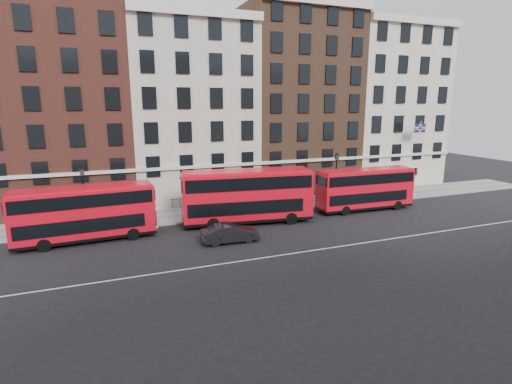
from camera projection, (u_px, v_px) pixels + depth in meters
name	position (u px, v px, depth m)	size (l,w,h in m)	color
ground	(247.00, 249.00, 29.01)	(120.00, 120.00, 0.00)	black
pavement	(210.00, 212.00, 38.55)	(80.00, 5.00, 0.15)	gray
kerb	(217.00, 219.00, 36.27)	(80.00, 0.30, 0.16)	gray
road_centre_line	(257.00, 259.00, 27.19)	(70.00, 0.12, 0.01)	white
building_terrace	(187.00, 104.00, 42.93)	(64.00, 11.95, 22.00)	beige
bus_b	(84.00, 213.00, 30.10)	(10.27, 3.00, 4.27)	red
bus_c	(247.00, 195.00, 34.67)	(11.53, 4.14, 4.74)	red
bus_d	(365.00, 188.00, 39.08)	(9.89, 2.67, 4.13)	red
car_front	(230.00, 233.00, 30.30)	(1.53, 4.38, 1.44)	black
lamp_post_left	(84.00, 195.00, 32.23)	(0.44, 0.44, 5.33)	black
lamp_post_right	(336.00, 176.00, 41.03)	(0.44, 0.44, 5.33)	black
traffic_light	(415.00, 177.00, 43.83)	(0.25, 0.45, 3.27)	black
iron_railings	(204.00, 201.00, 40.43)	(6.60, 0.06, 1.00)	black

